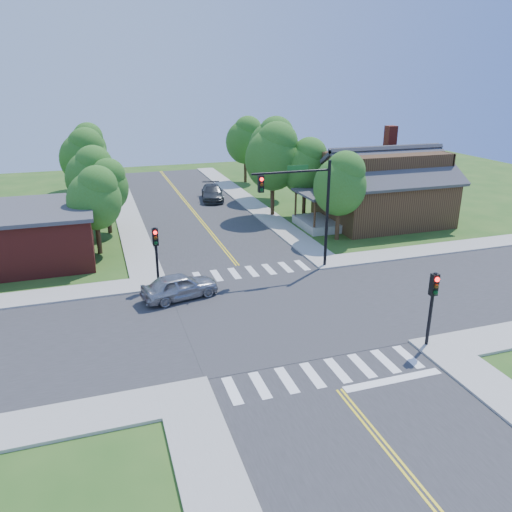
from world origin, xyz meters
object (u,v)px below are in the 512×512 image
object	(u,v)px
car_dgrey	(212,193)
house_ne	(383,184)
signal_pole_nw	(156,246)
signal_pole_se	(433,296)
signal_mast_ne	(304,199)
car_silver	(180,287)

from	to	relation	value
car_dgrey	house_ne	bearing A→B (deg)	-35.39
signal_pole_nw	house_ne	xyz separation A→B (m)	(20.71, 8.66, 0.67)
signal_pole_se	signal_mast_ne	bearing A→B (deg)	98.56
signal_mast_ne	signal_pole_se	xyz separation A→B (m)	(1.69, -11.21, -2.19)
car_silver	signal_pole_nw	bearing A→B (deg)	12.53
house_ne	car_dgrey	bearing A→B (deg)	134.64
signal_mast_ne	car_silver	bearing A→B (deg)	-166.28
signal_mast_ne	house_ne	xyz separation A→B (m)	(11.19, 8.65, -1.52)
signal_pole_se	car_dgrey	xyz separation A→B (m)	(-2.78, 32.30, -1.90)
signal_mast_ne	car_dgrey	world-z (taller)	signal_mast_ne
signal_pole_se	house_ne	distance (m)	22.03
signal_pole_nw	car_silver	world-z (taller)	signal_pole_nw
house_ne	car_dgrey	xyz separation A→B (m)	(-12.29, 12.44, -2.57)
signal_pole_nw	car_silver	bearing A→B (deg)	-65.16
car_silver	signal_pole_se	bearing A→B (deg)	-144.01
signal_mast_ne	car_dgrey	bearing A→B (deg)	92.96
signal_pole_se	signal_pole_nw	bearing A→B (deg)	135.00
signal_pole_nw	car_dgrey	size ratio (longest dim) A/B	0.69
signal_pole_nw	car_dgrey	bearing A→B (deg)	68.24
signal_mast_ne	house_ne	bearing A→B (deg)	37.68
car_dgrey	car_silver	bearing A→B (deg)	-97.88
signal_pole_se	house_ne	size ratio (longest dim) A/B	0.29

